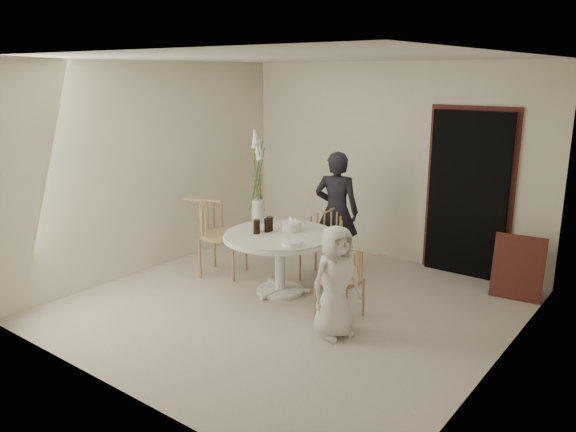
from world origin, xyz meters
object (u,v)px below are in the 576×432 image
Objects in this scene: chair_left at (213,226)px; girl at (336,212)px; birthday_cake at (291,226)px; chair_right at (350,273)px; boy at (335,282)px; flower_vase at (258,184)px; chair_far at (327,234)px; table at (280,243)px.

chair_left is 0.62× the size of girl.
birthday_cake is (1.14, 0.17, 0.15)m from chair_left.
chair_right is 0.71× the size of boy.
girl is at bearing 55.15° from flower_vase.
chair_far is 0.74× the size of flower_vase.
chair_far reaches higher than table.
girl is (-0.04, 0.29, 0.23)m from chair_far.
flower_vase is at bearing -143.46° from chair_far.
table is 1.35× the size of chair_left.
flower_vase is at bearing -106.19° from chair_right.
chair_left is at bearing 23.94° from girl.
flower_vase is at bearing 157.56° from table.
flower_vase reaches higher than chair_far.
girl is 1.39× the size of boy.
table is at bearing -106.55° from birthday_cake.
chair_far is 1.09m from flower_vase.
birthday_cake is (-1.09, 0.73, 0.22)m from boy.
boy is (1.14, -0.58, -0.05)m from table.
birthday_cake is at bearing 75.28° from boy.
chair_left is 2.30m from boy.
girl reaches higher than boy.
girl is 6.67× the size of birthday_cake.
boy is 4.78× the size of birthday_cake.
chair_right is at bearing -10.05° from table.
table is 1.53× the size of chair_far.
boy is at bearing -26.79° from table.
table is 1.09m from girl.
birthday_cake is at bearing -102.23° from chair_left.
boy is at bearing -25.48° from flower_vase.
girl is (0.09, 1.08, 0.18)m from table.
birthday_cake is (-0.05, -0.92, -0.01)m from girl.
boy reaches higher than chair_far.
birthday_cake is (0.05, 0.16, 0.17)m from table.
boy is (2.23, -0.56, -0.07)m from chair_left.
flower_vase is at bearing -89.86° from chair_left.
chair_right is 0.69× the size of flower_vase.
chair_left reaches higher than chair_right.
girl is at bearing 92.54° from chair_far.
girl is at bearing 51.49° from boy.
boy is 1.34m from birthday_cake.
boy reaches higher than table.
flower_vase is (-0.60, -0.87, 0.43)m from girl.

